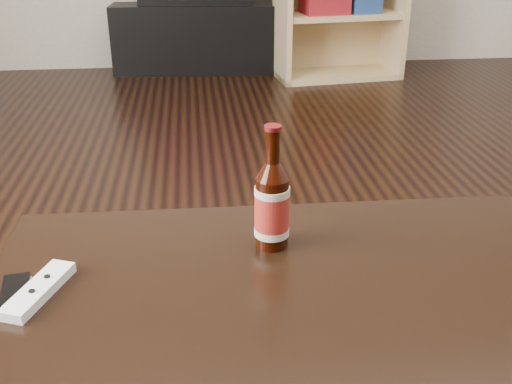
{
  "coord_description": "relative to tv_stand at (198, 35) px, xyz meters",
  "views": [
    {
      "loc": [
        -0.51,
        -1.18,
        0.98
      ],
      "look_at": [
        -0.4,
        -0.19,
        0.51
      ],
      "focal_mm": 42.0,
      "sensor_mm": 36.0,
      "label": 1
    }
  ],
  "objects": [
    {
      "name": "floor",
      "position": [
        0.46,
        -2.97,
        -0.22
      ],
      "size": [
        5.0,
        6.0,
        0.01
      ],
      "primitive_type": "cube",
      "color": "black",
      "rests_on": "ground"
    },
    {
      "name": "tv_stand",
      "position": [
        0.0,
        0.0,
        0.0
      ],
      "size": [
        1.13,
        0.63,
        0.44
      ],
      "primitive_type": "cube",
      "rotation": [
        0.0,
        0.0,
        -0.08
      ],
      "color": "black",
      "rests_on": "floor"
    },
    {
      "name": "coffee_table",
      "position": [
        0.1,
        -3.31,
        0.13
      ],
      "size": [
        1.08,
        0.64,
        0.4
      ],
      "rotation": [
        0.0,
        0.0,
        -0.02
      ],
      "color": "black",
      "rests_on": "floor"
    },
    {
      "name": "beer_bottle",
      "position": [
        0.08,
        -3.16,
        0.27
      ],
      "size": [
        0.07,
        0.07,
        0.24
      ],
      "rotation": [
        0.0,
        0.0,
        -0.13
      ],
      "color": "black",
      "rests_on": "coffee_table"
    },
    {
      "name": "phone",
      "position": [
        -0.36,
        -3.28,
        0.19
      ],
      "size": [
        0.06,
        0.1,
        0.02
      ],
      "rotation": [
        0.0,
        0.0,
        0.17
      ],
      "color": "silver",
      "rests_on": "coffee_table"
    },
    {
      "name": "remote",
      "position": [
        -0.33,
        -3.29,
        0.19
      ],
      "size": [
        0.1,
        0.17,
        0.02
      ],
      "rotation": [
        0.0,
        0.0,
        -0.37
      ],
      "color": "silver",
      "rests_on": "coffee_table"
    }
  ]
}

